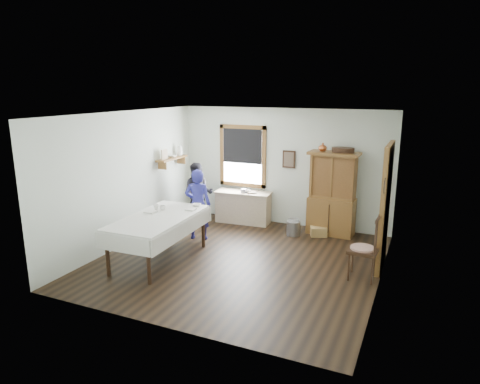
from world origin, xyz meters
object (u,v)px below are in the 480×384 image
Objects in this scene: pail at (293,228)px; wicker_basket at (319,232)px; china_hutch at (332,194)px; dining_table at (159,238)px; woman_blue at (198,207)px; spindle_chair at (363,247)px; work_counter at (243,207)px; figure_dark at (198,196)px.

pail is 0.55m from wicker_basket.
china_hutch reaches higher than dining_table.
china_hutch is 1.30× the size of woman_blue.
china_hutch reaches higher than woman_blue.
woman_blue reaches higher than wicker_basket.
wicker_basket is (-0.20, -0.26, -0.81)m from china_hutch.
spindle_chair is (0.97, -2.05, -0.36)m from china_hutch.
work_counter reaches higher than pail.
figure_dark is at bearing -78.20° from woman_blue.
dining_table is 2.28m from figure_dark.
woman_blue is 1.03× the size of figure_dark.
wicker_basket is (0.52, 0.16, -0.06)m from pail.
woman_blue is at bearing -152.89° from wicker_basket.
work_counter is 1.10m from figure_dark.
woman_blue reaches higher than spindle_chair.
wicker_basket is at bearing 126.14° from spindle_chair.
china_hutch is 0.86× the size of dining_table.
pail is 0.23× the size of woman_blue.
dining_table is at bearing -100.16° from figure_dark.
china_hutch is 2.30m from spindle_chair.
work_counter is at bearing 163.66° from pail.
spindle_chair is at bearing -61.75° from china_hutch.
china_hutch reaches higher than spindle_chair.
woman_blue is at bearing 86.13° from dining_table.
figure_dark is at bearing -174.32° from wicker_basket.
dining_table is at bearing -104.64° from work_counter.
woman_blue is (-0.42, -1.43, 0.32)m from work_counter.
work_counter is 3.83× the size of wicker_basket.
dining_table is (-0.51, -2.75, 0.05)m from work_counter.
spindle_chair is (3.06, -2.03, 0.18)m from work_counter.
figure_dark is (-0.41, 2.22, 0.25)m from dining_table.
pail reaches higher than wicker_basket.
pail is at bearing -20.44° from work_counter.
work_counter is 0.94× the size of woman_blue.
china_hutch is 3.83m from dining_table.
china_hutch is (2.09, 0.02, 0.53)m from work_counter.
work_counter is 4.15× the size of pail.
china_hutch is at bearing -167.24° from woman_blue.
woman_blue is at bearing -150.21° from pail.
work_counter is at bearing 8.91° from figure_dark.
spindle_chair reaches higher than dining_table.
china_hutch reaches higher than figure_dark.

